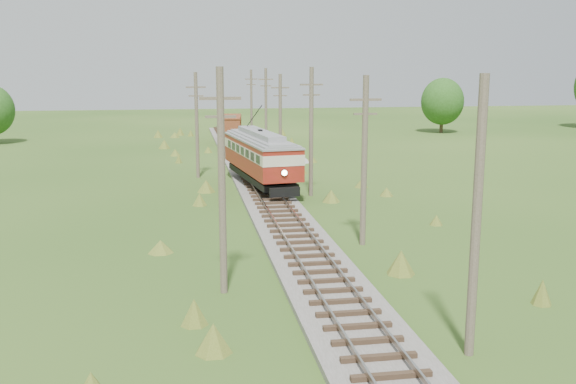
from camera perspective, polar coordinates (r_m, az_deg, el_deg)
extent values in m
cube|color=#605B54|center=(47.97, -2.42, 0.39)|extent=(3.60, 96.00, 0.25)
cube|color=#726659|center=(47.83, -3.28, 0.79)|extent=(0.08, 96.00, 0.17)
cube|color=#726659|center=(48.00, -1.57, 0.84)|extent=(0.08, 96.00, 0.17)
cube|color=#2D2116|center=(47.94, -2.42, 0.63)|extent=(2.40, 96.00, 0.16)
cube|color=black|center=(47.98, -2.45, 1.48)|extent=(3.91, 11.49, 0.46)
cube|color=maroon|center=(47.82, -2.46, 2.68)|extent=(4.46, 12.52, 1.12)
cube|color=beige|center=(47.70, -2.47, 3.77)|extent=(4.50, 12.58, 0.71)
cube|color=black|center=(47.70, -2.47, 3.77)|extent=(4.45, 12.04, 0.56)
cube|color=maroon|center=(47.63, -2.48, 4.38)|extent=(4.46, 12.52, 0.31)
cube|color=gray|center=(47.60, -2.48, 4.79)|extent=(4.53, 12.65, 0.39)
cube|color=gray|center=(47.56, -2.48, 5.20)|extent=(2.50, 9.28, 0.41)
sphere|color=#FFF2BF|center=(41.89, -0.33, 1.72)|extent=(0.37, 0.37, 0.37)
cylinder|color=black|center=(49.23, -3.03, 6.74)|extent=(0.69, 4.72, 1.97)
cylinder|color=black|center=(43.38, -1.89, 0.39)|extent=(0.23, 0.83, 0.82)
cylinder|color=black|center=(43.80, 0.05, 0.50)|extent=(0.23, 0.83, 0.82)
cylinder|color=black|center=(52.26, -4.54, 2.18)|extent=(0.23, 0.83, 0.82)
cylinder|color=black|center=(52.61, -2.92, 2.26)|extent=(0.23, 0.83, 0.82)
cube|color=black|center=(78.07, -5.17, 5.05)|extent=(2.78, 7.27, 0.49)
cube|color=brown|center=(77.95, -5.18, 5.95)|extent=(3.37, 8.10, 1.97)
cube|color=brown|center=(77.87, -5.20, 6.70)|extent=(3.44, 8.27, 0.12)
cylinder|color=black|center=(75.74, -5.78, 4.89)|extent=(0.20, 0.80, 0.79)
cylinder|color=black|center=(75.70, -4.66, 4.90)|extent=(0.20, 0.80, 0.79)
cylinder|color=black|center=(80.44, -5.64, 5.25)|extent=(0.20, 0.80, 0.79)
cylinder|color=black|center=(80.40, -4.59, 5.26)|extent=(0.20, 0.80, 0.79)
cone|color=gray|center=(62.50, 0.15, 3.39)|extent=(3.55, 3.55, 1.33)
cone|color=gray|center=(61.61, 1.14, 3.01)|extent=(2.00, 2.00, 0.78)
cylinder|color=brown|center=(20.37, 16.40, -2.38)|extent=(0.30, 0.30, 8.80)
cylinder|color=brown|center=(32.43, 6.79, 2.67)|extent=(0.30, 0.30, 8.60)
cube|color=brown|center=(32.13, 6.92, 8.15)|extent=(1.60, 0.12, 0.12)
cube|color=brown|center=(32.17, 6.89, 6.90)|extent=(1.20, 0.10, 0.10)
cylinder|color=brown|center=(44.92, 2.08, 5.31)|extent=(0.30, 0.30, 9.00)
cube|color=brown|center=(44.71, 2.11, 9.52)|extent=(1.60, 0.12, 0.12)
cube|color=brown|center=(44.74, 2.10, 8.62)|extent=(1.20, 0.10, 0.10)
cylinder|color=brown|center=(57.67, -0.69, 6.28)|extent=(0.30, 0.30, 8.40)
cube|color=brown|center=(57.50, -0.70, 9.26)|extent=(1.60, 0.12, 0.12)
cube|color=brown|center=(57.52, -0.69, 8.56)|extent=(1.20, 0.10, 0.10)
cylinder|color=brown|center=(70.54, -1.97, 7.34)|extent=(0.30, 0.30, 8.90)
cube|color=brown|center=(70.41, -1.99, 9.98)|extent=(1.60, 0.12, 0.12)
cube|color=brown|center=(70.43, -1.99, 9.41)|extent=(1.20, 0.10, 0.10)
cylinder|color=brown|center=(83.41, -3.27, 7.83)|extent=(0.30, 0.30, 8.70)
cube|color=brown|center=(83.30, -3.30, 9.99)|extent=(1.60, 0.12, 0.12)
cube|color=brown|center=(83.31, -3.29, 9.51)|extent=(1.20, 0.10, 0.10)
cylinder|color=brown|center=(25.25, -5.90, 0.78)|extent=(0.30, 0.30, 9.00)
cube|color=brown|center=(24.88, -6.05, 8.28)|extent=(1.60, 0.12, 0.12)
cube|color=brown|center=(24.93, -6.02, 6.67)|extent=(1.20, 0.10, 0.10)
cylinder|color=brown|center=(53.03, -8.11, 5.86)|extent=(0.30, 0.30, 8.60)
cube|color=brown|center=(52.85, -8.20, 9.21)|extent=(1.60, 0.12, 0.12)
cube|color=brown|center=(52.87, -8.18, 8.45)|extent=(1.20, 0.10, 0.10)
cylinder|color=#38281C|center=(92.33, 13.48, 5.93)|extent=(0.50, 0.50, 2.52)
ellipsoid|color=#244B16|center=(92.12, 13.56, 7.83)|extent=(5.88, 5.88, 6.47)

